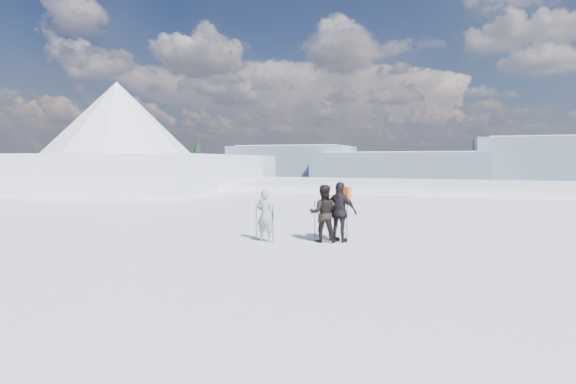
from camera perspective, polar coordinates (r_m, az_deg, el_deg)
name	(u,v)px	position (r m, az deg, el deg)	size (l,w,h in m)	color
lake_basin	(409,260)	(42.43, 15.06, -8.31)	(820.00, 820.00, 71.62)	white
far_mountain_range	(475,169)	(466.98, 22.62, 2.76)	(770.00, 110.00, 53.00)	slate
near_ridge	(155,215)	(50.61, -16.52, -2.85)	(31.37, 35.68, 25.62)	white
skier_grey	(265,215)	(14.38, -2.91, -2.96)	(0.61, 0.40, 1.68)	gray
skier_dark	(323,213)	(14.28, 4.51, -2.73)	(0.89, 0.69, 1.83)	black
skier_pack	(340,212)	(14.31, 6.63, -2.55)	(1.13, 0.47, 1.92)	black
backpack	(344,173)	(14.44, 7.12, 2.43)	(0.41, 0.23, 0.55)	#E25415
ski_poles	(309,222)	(14.26, 2.72, -3.88)	(2.82, 0.76, 1.34)	black
skis_loose	(333,237)	(15.34, 5.70, -5.65)	(0.66, 1.67, 0.03)	black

